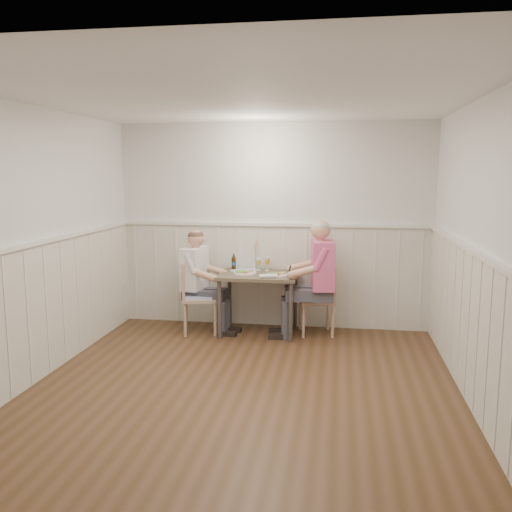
# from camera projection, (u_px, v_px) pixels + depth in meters

# --- Properties ---
(ground_plane) EXTENTS (4.50, 4.50, 0.00)m
(ground_plane) POSITION_uv_depth(u_px,v_px,m) (242.00, 392.00, 4.93)
(ground_plane) COLOR #472E18
(room_shell) EXTENTS (4.04, 4.54, 2.60)m
(room_shell) POSITION_uv_depth(u_px,v_px,m) (241.00, 226.00, 4.70)
(room_shell) COLOR silver
(room_shell) RESTS_ON ground
(wainscot) EXTENTS (4.00, 4.49, 1.34)m
(wainscot) POSITION_uv_depth(u_px,v_px,m) (254.00, 301.00, 5.50)
(wainscot) COLOR silver
(wainscot) RESTS_ON ground
(dining_table) EXTENTS (0.95, 0.70, 0.75)m
(dining_table) POSITION_uv_depth(u_px,v_px,m) (259.00, 282.00, 6.65)
(dining_table) COLOR brown
(dining_table) RESTS_ON ground
(chair_right) EXTENTS (0.48, 0.48, 0.87)m
(chair_right) POSITION_uv_depth(u_px,v_px,m) (321.00, 296.00, 6.64)
(chair_right) COLOR tan
(chair_right) RESTS_ON ground
(chair_left) EXTENTS (0.51, 0.51, 0.90)m
(chair_left) POSITION_uv_depth(u_px,v_px,m) (195.00, 294.00, 6.70)
(chair_left) COLOR tan
(chair_left) RESTS_ON ground
(man_in_pink) EXTENTS (0.71, 0.49, 1.45)m
(man_in_pink) POSITION_uv_depth(u_px,v_px,m) (318.00, 288.00, 6.49)
(man_in_pink) COLOR #3F3F47
(man_in_pink) RESTS_ON ground
(diner_cream) EXTENTS (0.64, 0.45, 1.30)m
(diner_cream) POSITION_uv_depth(u_px,v_px,m) (198.00, 288.00, 6.75)
(diner_cream) COLOR #3F3F47
(diner_cream) RESTS_ON ground
(plate_man) EXTENTS (0.26, 0.26, 0.07)m
(plate_man) POSITION_uv_depth(u_px,v_px,m) (277.00, 274.00, 6.51)
(plate_man) COLOR white
(plate_man) RESTS_ON dining_table
(plate_diner) EXTENTS (0.28, 0.28, 0.07)m
(plate_diner) POSITION_uv_depth(u_px,v_px,m) (244.00, 272.00, 6.62)
(plate_diner) COLOR white
(plate_diner) RESTS_ON dining_table
(beer_glass_a) EXTENTS (0.07, 0.07, 0.18)m
(beer_glass_a) POSITION_uv_depth(u_px,v_px,m) (267.00, 261.00, 6.82)
(beer_glass_a) COLOR silver
(beer_glass_a) RESTS_ON dining_table
(beer_glass_b) EXTENTS (0.06, 0.06, 0.16)m
(beer_glass_b) POSITION_uv_depth(u_px,v_px,m) (259.00, 262.00, 6.83)
(beer_glass_b) COLOR silver
(beer_glass_b) RESTS_ON dining_table
(beer_bottle) EXTENTS (0.06, 0.06, 0.21)m
(beer_bottle) POSITION_uv_depth(u_px,v_px,m) (234.00, 263.00, 6.90)
(beer_bottle) COLOR black
(beer_bottle) RESTS_ON dining_table
(rolled_napkin) EXTENTS (0.21, 0.10, 0.05)m
(rolled_napkin) POSITION_uv_depth(u_px,v_px,m) (268.00, 276.00, 6.36)
(rolled_napkin) COLOR white
(rolled_napkin) RESTS_ON dining_table
(grass_vase) EXTENTS (0.05, 0.05, 0.41)m
(grass_vase) POSITION_uv_depth(u_px,v_px,m) (254.00, 255.00, 6.91)
(grass_vase) COLOR silver
(grass_vase) RESTS_ON dining_table
(gingham_mat) EXTENTS (0.33, 0.27, 0.01)m
(gingham_mat) POSITION_uv_depth(u_px,v_px,m) (244.00, 270.00, 6.89)
(gingham_mat) COLOR #6278B9
(gingham_mat) RESTS_ON dining_table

